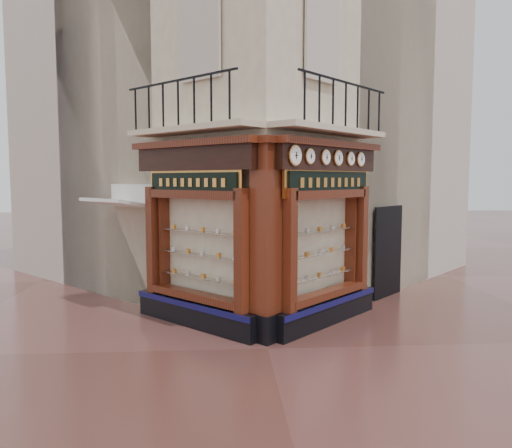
{
  "coord_description": "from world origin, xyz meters",
  "views": [
    {
      "loc": [
        -0.82,
        -9.06,
        3.17
      ],
      "look_at": [
        -0.09,
        2.0,
        2.17
      ],
      "focal_mm": 35.0,
      "sensor_mm": 36.0,
      "label": 1
    }
  ],
  "objects": [
    {
      "name": "ground",
      "position": [
        0.0,
        0.0,
        0.0
      ],
      "size": [
        80.0,
        80.0,
        0.0
      ],
      "primitive_type": "plane",
      "color": "#532D27",
      "rests_on": "ground"
    },
    {
      "name": "clock_a",
      "position": [
        0.55,
        0.45,
        3.62
      ],
      "size": [
        0.32,
        0.32,
        0.4
      ],
      "rotation": [
        0.0,
        0.0,
        0.79
      ],
      "color": "#C88442",
      "rests_on": "ground"
    },
    {
      "name": "clock_c",
      "position": [
        1.3,
        1.19,
        3.62
      ],
      "size": [
        0.27,
        0.27,
        0.33
      ],
      "rotation": [
        0.0,
        0.0,
        0.79
      ],
      "color": "#C88442",
      "rests_on": "ground"
    },
    {
      "name": "clock_f",
      "position": [
        2.31,
        2.21,
        3.62
      ],
      "size": [
        0.27,
        0.27,
        0.33
      ],
      "rotation": [
        0.0,
        0.0,
        0.79
      ],
      "color": "#C88442",
      "rests_on": "ground"
    },
    {
      "name": "neighbour_left",
      "position": [
        -2.47,
        8.63,
        5.5
      ],
      "size": [
        11.31,
        11.31,
        11.0
      ],
      "primitive_type": "cube",
      "rotation": [
        0.0,
        0.0,
        0.79
      ],
      "color": "beige",
      "rests_on": "ground"
    },
    {
      "name": "main_building",
      "position": [
        0.0,
        6.16,
        6.0
      ],
      "size": [
        11.31,
        11.31,
        12.0
      ],
      "primitive_type": "cube",
      "rotation": [
        0.0,
        0.0,
        0.79
      ],
      "color": "beige",
      "rests_on": "ground"
    },
    {
      "name": "shopfront_left",
      "position": [
        -1.41,
        1.57,
        1.98
      ],
      "size": [
        2.86,
        2.86,
        3.98
      ],
      "rotation": [
        0.0,
        0.0,
        2.36
      ],
      "color": "black",
      "rests_on": "ground"
    },
    {
      "name": "signboard_right",
      "position": [
        1.46,
        1.51,
        3.1
      ],
      "size": [
        2.29,
        2.29,
        0.61
      ],
      "rotation": [
        0.0,
        0.0,
        0.79
      ],
      "color": "gold",
      "rests_on": "ground"
    },
    {
      "name": "neighbour_right",
      "position": [
        2.47,
        8.63,
        5.5
      ],
      "size": [
        11.31,
        11.31,
        11.0
      ],
      "primitive_type": "cube",
      "rotation": [
        0.0,
        0.0,
        0.79
      ],
      "color": "beige",
      "rests_on": "ground"
    },
    {
      "name": "clock_e",
      "position": [
        2.0,
        1.9,
        3.62
      ],
      "size": [
        0.25,
        0.25,
        0.31
      ],
      "rotation": [
        0.0,
        0.0,
        0.79
      ],
      "color": "#C88442",
      "rests_on": "ground"
    },
    {
      "name": "clock_b",
      "position": [
        0.9,
        0.8,
        3.62
      ],
      "size": [
        0.26,
        0.26,
        0.32
      ],
      "rotation": [
        0.0,
        0.0,
        0.79
      ],
      "color": "#C88442",
      "rests_on": "ground"
    },
    {
      "name": "signboard_left",
      "position": [
        -1.46,
        1.51,
        3.1
      ],
      "size": [
        2.05,
        2.05,
        0.55
      ],
      "rotation": [
        0.0,
        0.0,
        2.36
      ],
      "color": "gold",
      "rests_on": "ground"
    },
    {
      "name": "clock_d",
      "position": [
        1.64,
        1.53,
        3.62
      ],
      "size": [
        0.27,
        0.27,
        0.34
      ],
      "rotation": [
        0.0,
        0.0,
        0.79
      ],
      "color": "#C88442",
      "rests_on": "ground"
    },
    {
      "name": "corner_pilaster",
      "position": [
        0.0,
        0.5,
        1.95
      ],
      "size": [
        0.85,
        0.85,
        3.98
      ],
      "rotation": [
        0.0,
        0.0,
        0.79
      ],
      "color": "black",
      "rests_on": "ground"
    },
    {
      "name": "balcony",
      "position": [
        0.0,
        1.49,
        4.22
      ],
      "size": [
        5.94,
        2.97,
        1.03
      ],
      "color": "beige",
      "rests_on": "ground"
    },
    {
      "name": "awning",
      "position": [
        -3.41,
        3.2,
        0.0
      ],
      "size": [
        1.91,
        1.91,
        0.25
      ],
      "primitive_type": null,
      "rotation": [
        0.17,
        0.0,
        2.36
      ],
      "color": "silver",
      "rests_on": "ground"
    },
    {
      "name": "shopfront_right",
      "position": [
        1.41,
        1.57,
        1.98
      ],
      "size": [
        2.86,
        2.86,
        3.98
      ],
      "rotation": [
        0.0,
        0.0,
        0.79
      ],
      "color": "black",
      "rests_on": "ground"
    }
  ]
}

